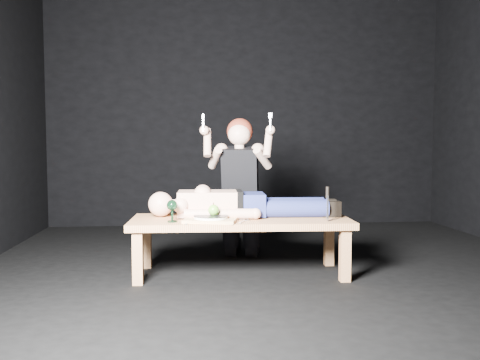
{
  "coord_description": "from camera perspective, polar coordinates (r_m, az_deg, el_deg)",
  "views": [
    {
      "loc": [
        -0.69,
        -3.99,
        1.03
      ],
      "look_at": [
        -0.32,
        0.02,
        0.75
      ],
      "focal_mm": 37.86,
      "sensor_mm": 36.0,
      "label": 1
    }
  ],
  "objects": [
    {
      "name": "ground",
      "position": [
        4.18,
        4.42,
        -10.31
      ],
      "size": [
        5.0,
        5.0,
        0.0
      ],
      "primitive_type": "plane",
      "color": "black",
      "rests_on": "ground"
    },
    {
      "name": "back_wall",
      "position": [
        6.54,
        0.73,
        8.11
      ],
      "size": [
        5.0,
        0.0,
        5.0
      ],
      "primitive_type": "plane",
      "rotation": [
        1.57,
        0.0,
        0.0
      ],
      "color": "black",
      "rests_on": "ground"
    },
    {
      "name": "table",
      "position": [
        4.05,
        0.07,
        -7.47
      ],
      "size": [
        1.74,
        0.7,
        0.45
      ],
      "primitive_type": "cube",
      "rotation": [
        0.0,
        0.0,
        -0.03
      ],
      "color": "tan",
      "rests_on": "ground"
    },
    {
      "name": "lying_man",
      "position": [
        4.11,
        0.68,
        -2.35
      ],
      "size": [
        1.67,
        0.56,
        0.25
      ],
      "primitive_type": null,
      "rotation": [
        0.0,
        0.0,
        -0.03
      ],
      "color": "beige",
      "rests_on": "table"
    },
    {
      "name": "kneeling_woman",
      "position": [
        4.62,
        0.12,
        -0.73
      ],
      "size": [
        0.84,
        0.9,
        1.3
      ],
      "primitive_type": null,
      "rotation": [
        0.0,
        0.0,
        -0.21
      ],
      "color": "black",
      "rests_on": "ground"
    },
    {
      "name": "serving_tray",
      "position": [
        3.85,
        -3.3,
        -4.51
      ],
      "size": [
        0.44,
        0.36,
        0.02
      ],
      "primitive_type": "cube",
      "rotation": [
        0.0,
        0.0,
        -0.23
      ],
      "color": "tan",
      "rests_on": "table"
    },
    {
      "name": "plate",
      "position": [
        3.85,
        -3.3,
        -4.19
      ],
      "size": [
        0.31,
        0.31,
        0.02
      ],
      "primitive_type": "cylinder",
      "rotation": [
        0.0,
        0.0,
        -0.23
      ],
      "color": "white",
      "rests_on": "serving_tray"
    },
    {
      "name": "apple",
      "position": [
        3.85,
        -2.99,
        -3.41
      ],
      "size": [
        0.08,
        0.08,
        0.08
      ],
      "primitive_type": "sphere",
      "color": "#65A62C",
      "rests_on": "plate"
    },
    {
      "name": "goblet",
      "position": [
        3.84,
        -7.66,
        -3.48
      ],
      "size": [
        0.08,
        0.08,
        0.17
      ],
      "primitive_type": null,
      "rotation": [
        0.0,
        0.0,
        -0.03
      ],
      "color": "black",
      "rests_on": "table"
    },
    {
      "name": "fork_flat",
      "position": [
        3.8,
        -5.9,
        -4.78
      ],
      "size": [
        0.04,
        0.18,
        0.01
      ],
      "primitive_type": "cube",
      "rotation": [
        0.0,
        0.0,
        -0.15
      ],
      "color": "#B2B2B7",
      "rests_on": "table"
    },
    {
      "name": "knife_flat",
      "position": [
        3.83,
        0.42,
        -4.68
      ],
      "size": [
        0.09,
        0.17,
        0.01
      ],
      "primitive_type": "cube",
      "rotation": [
        0.0,
        0.0,
        -0.42
      ],
      "color": "#B2B2B7",
      "rests_on": "table"
    },
    {
      "name": "spoon_flat",
      "position": [
        3.93,
        -0.01,
        -4.47
      ],
      "size": [
        0.16,
        0.12,
        0.01
      ],
      "primitive_type": "cube",
      "rotation": [
        0.0,
        0.0,
        0.92
      ],
      "color": "#B2B2B7",
      "rests_on": "table"
    },
    {
      "name": "carving_knife",
      "position": [
        3.9,
        9.82,
        -2.68
      ],
      "size": [
        0.04,
        0.04,
        0.26
      ],
      "primitive_type": null,
      "rotation": [
        0.0,
        0.0,
        -0.03
      ],
      "color": "#B2B2B7",
      "rests_on": "table"
    }
  ]
}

